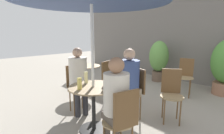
{
  "coord_description": "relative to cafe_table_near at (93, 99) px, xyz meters",
  "views": [
    {
      "loc": [
        1.92,
        -1.66,
        1.53
      ],
      "look_at": [
        -0.14,
        0.3,
        0.97
      ],
      "focal_mm": 28.0,
      "sensor_mm": 36.0,
      "label": 1
    }
  ],
  "objects": [
    {
      "name": "beer_glass_2",
      "position": [
        -0.03,
        -0.23,
        0.28
      ],
      "size": [
        0.07,
        0.07,
        0.17
      ],
      "color": "#DBC65B",
      "rests_on": "cafe_table_near"
    },
    {
      "name": "bistro_chair_0",
      "position": [
        0.78,
        -0.19,
        0.03
      ],
      "size": [
        0.42,
        0.4,
        0.91
      ],
      "rotation": [
        0.0,
        0.0,
        -1.81
      ],
      "color": "#997F56",
      "rests_on": "ground_plane"
    },
    {
      "name": "beer_glass_0",
      "position": [
        0.05,
        0.22,
        0.28
      ],
      "size": [
        0.07,
        0.07,
        0.18
      ],
      "color": "beige",
      "rests_on": "cafe_table_near"
    },
    {
      "name": "ground_plane",
      "position": [
        0.14,
        0.1,
        -0.52
      ],
      "size": [
        20.0,
        20.0,
        0.0
      ],
      "primitive_type": "plane",
      "color": "gray"
    },
    {
      "name": "bistro_chair_2",
      "position": [
        -0.78,
        0.19,
        0.03
      ],
      "size": [
        0.42,
        0.4,
        0.91
      ],
      "rotation": [
        0.0,
        0.0,
        1.34
      ],
      "color": "#997F56",
      "rests_on": "ground_plane"
    },
    {
      "name": "storefront_wall",
      "position": [
        0.14,
        3.86,
        0.98
      ],
      "size": [
        10.0,
        0.06,
        3.0
      ],
      "color": "slate",
      "rests_on": "ground_plane"
    },
    {
      "name": "bistro_chair_6",
      "position": [
        0.3,
        2.62,
        0.03
      ],
      "size": [
        0.41,
        0.43,
        0.91
      ],
      "rotation": [
        0.0,
        0.0,
        0.32
      ],
      "color": "#997F56",
      "rests_on": "ground_plane"
    },
    {
      "name": "beer_glass_3",
      "position": [
        0.22,
        0.05,
        0.27
      ],
      "size": [
        0.06,
        0.06,
        0.14
      ],
      "color": "silver",
      "rests_on": "cafe_table_near"
    },
    {
      "name": "potted_plant_0",
      "position": [
        -0.86,
        3.27,
        0.21
      ],
      "size": [
        0.6,
        0.6,
        1.28
      ],
      "color": "brown",
      "rests_on": "ground_plane"
    },
    {
      "name": "cafe_table_far",
      "position": [
        -1.49,
        0.92,
        -0.01
      ],
      "size": [
        0.72,
        0.72,
        0.72
      ],
      "color": "black",
      "rests_on": "ground_plane"
    },
    {
      "name": "bistro_chair_5",
      "position": [
        0.68,
        1.19,
        0.03
      ],
      "size": [
        0.44,
        0.45,
        0.91
      ],
      "rotation": [
        0.0,
        0.0,
        0.63
      ],
      "color": "#997F56",
      "rests_on": "ground_plane"
    },
    {
      "name": "seated_person_2",
      "position": [
        -0.64,
        0.15,
        0.23
      ],
      "size": [
        0.38,
        0.35,
        1.27
      ],
      "rotation": [
        0.0,
        0.0,
        1.34
      ],
      "color": "#2D2D33",
      "rests_on": "ground_plane"
    },
    {
      "name": "cafe_table_near",
      "position": [
        0.0,
        0.0,
        0.0
      ],
      "size": [
        0.76,
        0.76,
        0.72
      ],
      "color": "black",
      "rests_on": "ground_plane"
    },
    {
      "name": "bistro_chair_4",
      "position": [
        -0.71,
        1.0,
        0.03
      ],
      "size": [
        0.43,
        0.41,
        0.91
      ],
      "rotation": [
        0.0,
        0.0,
        1.86
      ],
      "color": "#997F56",
      "rests_on": "ground_plane"
    },
    {
      "name": "bistro_chair_1",
      "position": [
        0.19,
        0.78,
        0.03
      ],
      "size": [
        0.4,
        0.42,
        0.91
      ],
      "rotation": [
        0.0,
        0.0,
        -0.23
      ],
      "color": "#997F56",
      "rests_on": "ground_plane"
    },
    {
      "name": "beer_glass_1",
      "position": [
        -0.22,
        0.03,
        0.29
      ],
      "size": [
        0.06,
        0.06,
        0.19
      ],
      "color": "beige",
      "rests_on": "cafe_table_near"
    },
    {
      "name": "seated_person_0",
      "position": [
        0.64,
        -0.15,
        0.23
      ],
      "size": [
        0.35,
        0.33,
        1.25
      ],
      "rotation": [
        0.0,
        0.0,
        4.48
      ],
      "color": "brown",
      "rests_on": "ground_plane"
    },
    {
      "name": "seated_person_1",
      "position": [
        0.15,
        0.64,
        0.23
      ],
      "size": [
        0.37,
        0.4,
        1.27
      ],
      "rotation": [
        0.0,
        0.0,
        -0.23
      ],
      "color": "gray",
      "rests_on": "ground_plane"
    }
  ]
}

